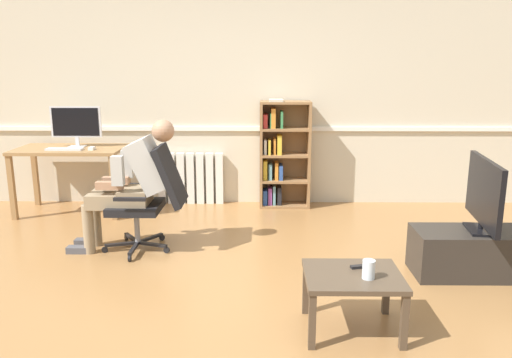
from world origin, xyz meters
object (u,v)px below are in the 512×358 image
(office_chair, at_px, (151,195))
(tv_stand, at_px, (478,253))
(computer_mouse, at_px, (92,148))
(spare_remote, at_px, (362,266))
(tv_screen, at_px, (484,194))
(radiator, at_px, (191,178))
(person_seated, at_px, (132,182))
(computer_desk, at_px, (70,157))
(coffee_table, at_px, (353,282))
(drinking_glass, at_px, (369,269))
(keyboard, at_px, (65,149))
(imac_monitor, at_px, (76,123))
(bookshelf, at_px, (281,156))

(office_chair, relative_size, tv_stand, 0.94)
(computer_mouse, bearing_deg, tv_stand, -23.92)
(computer_mouse, relative_size, spare_remote, 0.67)
(office_chair, xyz_separation_m, tv_screen, (2.78, -0.54, 0.16))
(radiator, distance_m, person_seated, 1.65)
(person_seated, bearing_deg, spare_remote, 54.34)
(office_chair, relative_size, tv_screen, 1.15)
(computer_mouse, xyz_separation_m, person_seated, (0.71, -1.08, -0.12))
(computer_desk, xyz_separation_m, coffee_table, (2.77, -2.64, -0.31))
(computer_mouse, height_order, drinking_glass, computer_mouse)
(tv_screen, bearing_deg, office_chair, 86.74)
(keyboard, distance_m, drinking_glass, 3.85)
(radiator, xyz_separation_m, spare_remote, (1.53, -2.93, 0.09))
(imac_monitor, xyz_separation_m, bookshelf, (2.35, 0.21, -0.41))
(bookshelf, xyz_separation_m, drinking_glass, (0.43, -3.00, -0.16))
(keyboard, distance_m, bookshelf, 2.46)
(radiator, distance_m, tv_stand, 3.40)
(keyboard, xyz_separation_m, drinking_glass, (2.85, -2.57, -0.31))
(computer_desk, relative_size, spare_remote, 7.99)
(imac_monitor, distance_m, drinking_glass, 3.98)
(imac_monitor, height_order, tv_stand, imac_monitor)
(coffee_table, distance_m, drinking_glass, 0.16)
(tv_stand, bearing_deg, spare_remote, -144.19)
(keyboard, height_order, drinking_glass, keyboard)
(coffee_table, bearing_deg, keyboard, 137.92)
(computer_desk, height_order, tv_screen, tv_screen)
(bookshelf, height_order, tv_screen, bookshelf)
(imac_monitor, xyz_separation_m, office_chair, (1.11, -1.28, -0.50))
(bookshelf, bearing_deg, keyboard, -169.88)
(person_seated, xyz_separation_m, tv_screen, (2.95, -0.54, 0.03))
(computer_mouse, xyz_separation_m, spare_remote, (2.55, -2.42, -0.37))
(bookshelf, distance_m, person_seated, 2.05)
(drinking_glass, bearing_deg, tv_stand, 41.32)
(computer_desk, relative_size, drinking_glass, 10.00)
(imac_monitor, xyz_separation_m, drinking_glass, (2.78, -2.79, -0.57))
(drinking_glass, bearing_deg, office_chair, 137.93)
(imac_monitor, bearing_deg, tv_screen, -25.09)
(computer_desk, xyz_separation_m, tv_stand, (3.95, -1.74, -0.46))
(computer_desk, relative_size, bookshelf, 0.93)
(tv_screen, bearing_deg, computer_mouse, 73.83)
(keyboard, bearing_deg, office_chair, -42.00)
(office_chair, xyz_separation_m, spare_remote, (1.66, -1.34, -0.12))
(office_chair, bearing_deg, drinking_glass, 48.44)
(office_chair, bearing_deg, keyboard, -131.49)
(drinking_glass, bearing_deg, keyboard, 137.96)
(radiator, height_order, office_chair, office_chair)
(tv_stand, height_order, drinking_glass, drinking_glass)
(computer_desk, relative_size, coffee_table, 1.95)
(imac_monitor, height_order, office_chair, imac_monitor)
(keyboard, distance_m, coffee_table, 3.76)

